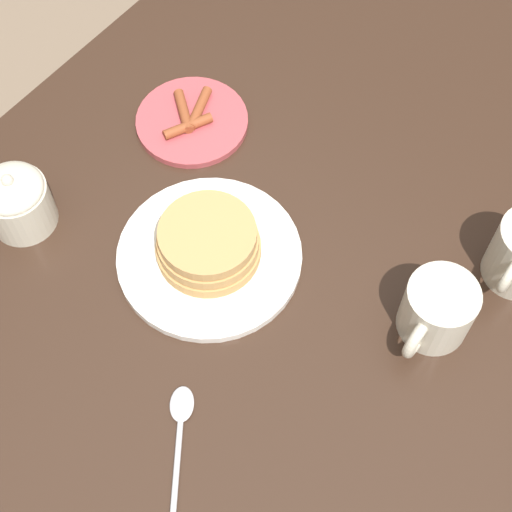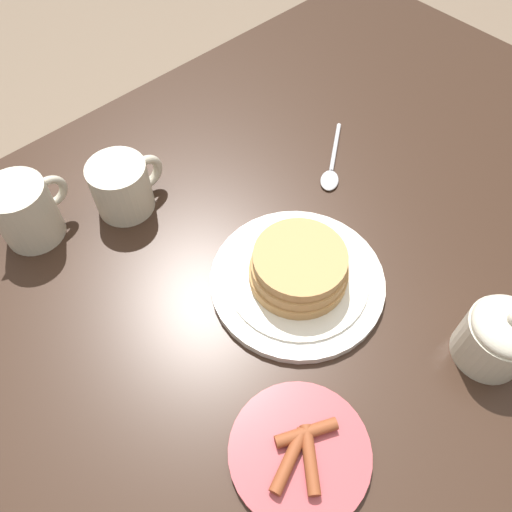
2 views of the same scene
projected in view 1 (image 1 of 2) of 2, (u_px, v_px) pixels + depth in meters
name	position (u px, v px, depth m)	size (l,w,h in m)	color
ground_plane	(266.00, 431.00, 1.65)	(8.00, 8.00, 0.00)	#7A6651
dining_table	(272.00, 292.00, 1.09)	(1.53, 0.87, 0.75)	#332116
pancake_plate	(209.00, 249.00, 0.97)	(0.23, 0.23, 0.07)	white
side_plate_bacon	(192.00, 120.00, 1.09)	(0.16, 0.16, 0.02)	#B2474C
coffee_mug	(436.00, 311.00, 0.91)	(0.11, 0.08, 0.08)	beige
sugar_bowl	(17.00, 200.00, 0.98)	(0.09, 0.09, 0.09)	beige
spoon	(180.00, 427.00, 0.88)	(0.13, 0.10, 0.01)	silver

